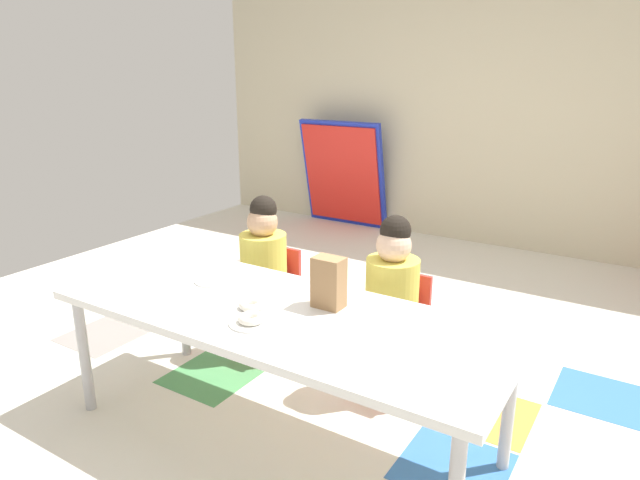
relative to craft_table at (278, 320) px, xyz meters
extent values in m
cube|color=silver|center=(-0.17, 0.66, -0.58)|extent=(5.75, 5.49, 0.02)
cube|color=#336BB2|center=(0.73, 0.21, -0.57)|extent=(0.43, 0.43, 0.00)
cube|color=gray|center=(-1.52, 0.21, -0.57)|extent=(0.43, 0.43, 0.00)
cube|color=#336BB2|center=(1.18, 1.11, -0.57)|extent=(0.43, 0.43, 0.00)
cube|color=gray|center=(-1.52, 1.56, -0.57)|extent=(0.43, 0.43, 0.00)
cube|color=orange|center=(0.73, 0.66, -0.57)|extent=(0.43, 0.43, 0.00)
cube|color=#478C51|center=(-0.62, 0.21, -0.57)|extent=(0.43, 0.43, 0.00)
cube|color=beige|center=(-0.17, 3.41, 0.74)|extent=(5.75, 0.10, 2.62)
cube|color=white|center=(0.00, 0.00, 0.03)|extent=(1.97, 0.76, 0.04)
cylinder|color=#B2B2B7|center=(-0.91, -0.32, -0.28)|extent=(0.05, 0.05, 0.58)
cylinder|color=#B2B2B7|center=(-0.91, 0.32, -0.28)|extent=(0.05, 0.05, 0.58)
cylinder|color=#B2B2B7|center=(0.91, 0.32, -0.28)|extent=(0.05, 0.05, 0.58)
cube|color=red|center=(-0.54, 0.60, -0.27)|extent=(0.32, 0.30, 0.03)
cube|color=red|center=(-0.54, 0.75, -0.12)|extent=(0.29, 0.02, 0.30)
cylinder|color=#D8C64C|center=(-0.54, 0.60, -0.05)|extent=(0.33, 0.33, 0.38)
sphere|color=tan|center=(-0.54, 0.60, 0.21)|extent=(0.17, 0.17, 0.17)
sphere|color=black|center=(-0.54, 0.61, 0.28)|extent=(0.15, 0.15, 0.15)
cylinder|color=red|center=(-0.68, 0.47, -0.42)|extent=(0.02, 0.02, 0.28)
cylinder|color=red|center=(-0.40, 0.47, -0.42)|extent=(0.02, 0.02, 0.28)
cylinder|color=red|center=(-0.68, 0.73, -0.42)|extent=(0.02, 0.02, 0.28)
cylinder|color=red|center=(-0.40, 0.73, -0.42)|extent=(0.02, 0.02, 0.28)
cube|color=red|center=(0.25, 0.60, -0.27)|extent=(0.32, 0.30, 0.03)
cube|color=red|center=(0.25, 0.75, -0.12)|extent=(0.29, 0.02, 0.30)
cylinder|color=#D8C64C|center=(0.25, 0.60, -0.05)|extent=(0.29, 0.29, 0.38)
sphere|color=beige|center=(0.25, 0.60, 0.21)|extent=(0.17, 0.17, 0.17)
sphere|color=black|center=(0.25, 0.61, 0.28)|extent=(0.15, 0.15, 0.15)
cylinder|color=red|center=(0.11, 0.47, -0.42)|extent=(0.02, 0.02, 0.28)
cylinder|color=red|center=(0.39, 0.47, -0.42)|extent=(0.02, 0.02, 0.28)
cylinder|color=red|center=(0.11, 0.73, -0.42)|extent=(0.02, 0.02, 0.28)
cylinder|color=red|center=(0.39, 0.73, -0.42)|extent=(0.02, 0.02, 0.28)
cube|color=#1E33BF|center=(-1.54, 3.22, -0.03)|extent=(0.90, 0.28, 1.09)
cube|color=red|center=(-1.54, 3.18, -0.03)|extent=(0.83, 0.23, 0.99)
cube|color=#9E754C|center=(0.16, 0.14, 0.16)|extent=(0.13, 0.09, 0.22)
cylinder|color=white|center=(-0.01, -0.16, 0.05)|extent=(0.18, 0.18, 0.01)
cylinder|color=white|center=(-0.45, 0.10, 0.05)|extent=(0.18, 0.18, 0.01)
torus|color=white|center=(-0.01, -0.16, 0.07)|extent=(0.11, 0.11, 0.03)
torus|color=white|center=(-0.10, -0.04, 0.06)|extent=(0.11, 0.11, 0.03)
camera|label=1|loc=(1.32, -1.75, 1.03)|focal=31.80mm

